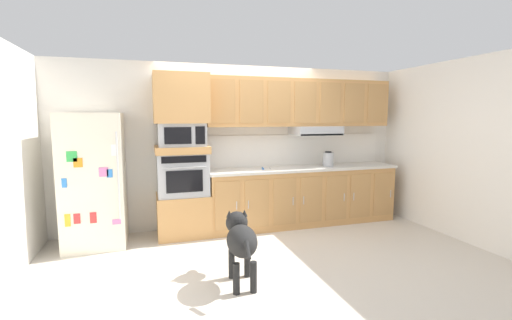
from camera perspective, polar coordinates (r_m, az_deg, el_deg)
name	(u,v)px	position (r m, az deg, el deg)	size (l,w,h in m)	color
ground_plane	(259,246)	(4.79, 0.44, -13.81)	(9.60, 9.60, 0.00)	beige
back_kitchen_wall	(238,146)	(5.57, -3.03, 2.32)	(6.20, 0.12, 2.50)	silver
side_panel_left	(6,160)	(4.53, -35.64, -0.06)	(0.12, 7.10, 2.50)	silver
side_panel_right	(433,147)	(5.98, 26.95, 1.89)	(0.12, 7.10, 2.50)	white
refrigerator	(94,180)	(5.07, -24.95, -3.01)	(0.76, 0.73, 1.76)	silver
oven_base_cabinet	(184,215)	(5.23, -11.75, -8.71)	(0.74, 0.62, 0.60)	tan
built_in_oven	(182,174)	(5.10, -11.92, -2.21)	(0.70, 0.62, 0.60)	#A8AAAF
appliance_mid_shelf	(182,149)	(5.06, -12.02, 1.71)	(0.74, 0.62, 0.10)	tan
microwave	(181,135)	(5.04, -12.07, 4.08)	(0.64, 0.54, 0.32)	#A8AAAF
appliance_upper_cabinet	(181,99)	(5.05, -12.23, 9.76)	(0.74, 0.62, 0.68)	tan
lower_cabinet_run	(303,196)	(5.68, 7.63, -5.92)	(3.03, 0.63, 0.88)	tan
countertop_slab	(303,168)	(5.60, 7.69, -1.32)	(3.07, 0.64, 0.04)	beige
backsplash_panel	(296,150)	(5.83, 6.54, 1.70)	(3.07, 0.02, 0.50)	white
upper_cabinet_with_hood	(302,105)	(5.66, 7.47, 8.96)	(3.03, 0.48, 0.88)	tan
screwdriver	(263,168)	(5.28, 1.23, -1.39)	(0.15, 0.13, 0.03)	blue
electric_kettle	(328,159)	(5.72, 11.69, 0.13)	(0.17, 0.17, 0.24)	#A8AAAF
dog	(241,238)	(3.69, -2.52, -12.68)	(0.36, 0.97, 0.69)	black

